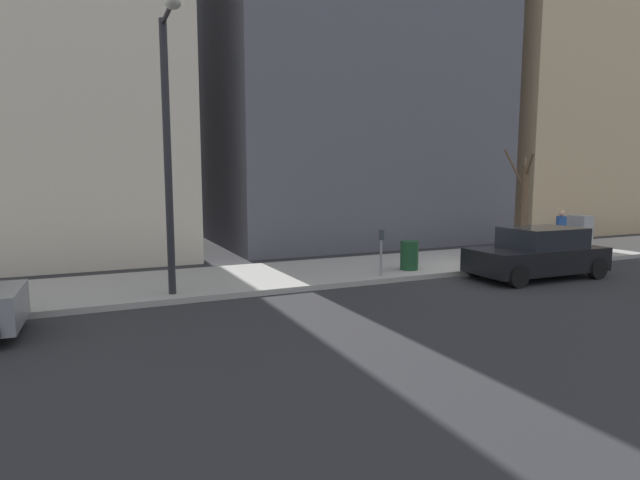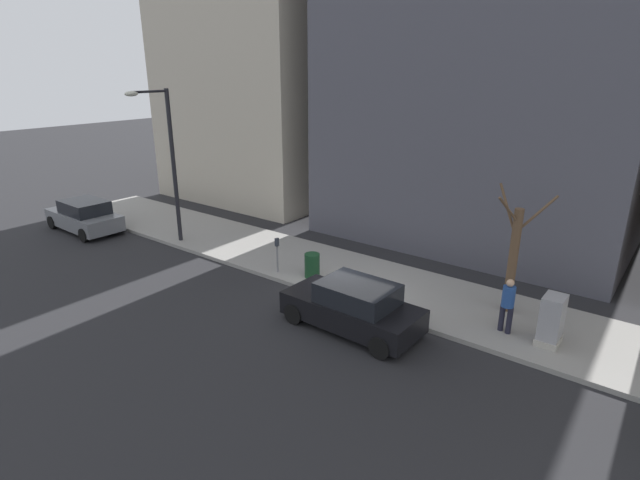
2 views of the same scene
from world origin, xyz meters
name	(u,v)px [view 2 (image 2 of 2)]	position (x,y,z in m)	size (l,w,h in m)	color
ground_plane	(343,304)	(0.00, 0.00, 0.00)	(120.00, 120.00, 0.00)	#232326
sidewalk	(375,283)	(2.00, 0.00, 0.07)	(4.00, 36.00, 0.15)	gray
parked_car_black	(353,307)	(-1.16, -1.17, 0.74)	(1.99, 4.23, 1.52)	black
parked_car_grey	(84,216)	(-1.12, 14.29, 0.74)	(2.01, 4.24, 1.52)	slate
parking_meter	(277,252)	(0.45, 3.33, 0.98)	(0.14, 0.10, 1.35)	slate
utility_box	(551,320)	(1.30, -6.11, 0.85)	(0.83, 0.61, 1.43)	#A8A399
streetlamp	(167,154)	(0.28, 9.26, 4.02)	(1.97, 0.32, 6.50)	black
bare_tree	(513,256)	(2.61, -4.51, 1.98)	(1.62, 1.65, 3.97)	brown
trash_bin	(312,265)	(0.90, 2.03, 0.60)	(0.56, 0.56, 0.90)	#14381E
pedestrian_near_meter	(508,303)	(1.17, -4.92, 1.09)	(0.36, 0.39, 1.66)	#1E1E2D
office_tower_right	(274,66)	(10.64, 12.62, 7.48)	(10.28, 10.28, 14.96)	#BCB29E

